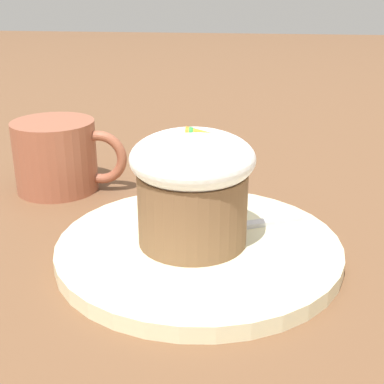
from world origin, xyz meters
name	(u,v)px	position (x,y,z in m)	size (l,w,h in m)	color
ground_plane	(199,255)	(0.00, 0.00, 0.00)	(4.00, 4.00, 0.00)	brown
dessert_plate	(199,248)	(0.00, 0.00, 0.01)	(0.24, 0.24, 0.01)	beige
carrot_cake	(192,186)	(-0.01, 0.00, 0.07)	(0.10, 0.10, 0.10)	brown
spoon	(206,230)	(0.00, 0.02, 0.02)	(0.13, 0.07, 0.01)	silver
coffee_cup	(58,156)	(-0.17, 0.14, 0.04)	(0.13, 0.09, 0.08)	#9E563D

